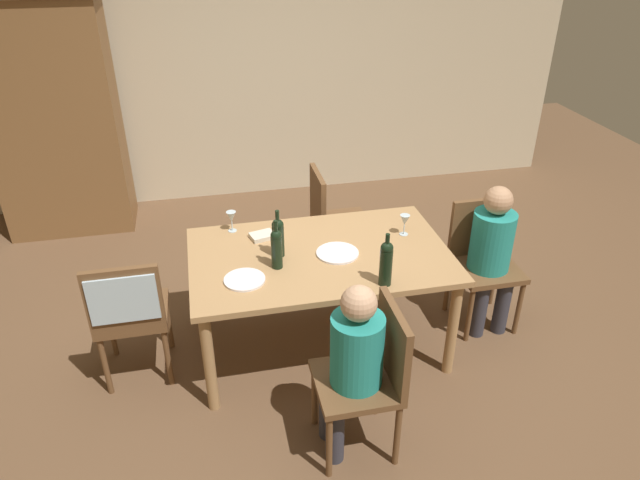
{
  "coord_description": "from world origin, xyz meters",
  "views": [
    {
      "loc": [
        -0.69,
        -3.16,
        2.7
      ],
      "look_at": [
        0.0,
        0.0,
        0.85
      ],
      "focal_mm": 32.51,
      "sensor_mm": 36.0,
      "label": 1
    }
  ],
  "objects_px": {
    "wine_bottle_tall_green": "(277,247)",
    "dinner_plate_guest_left": "(337,253)",
    "wine_bottle_dark_red": "(278,236)",
    "wine_glass_centre": "(405,221)",
    "dinner_plate_host": "(245,280)",
    "dining_table": "(320,264)",
    "wine_glass_near_left": "(231,217)",
    "chair_left_end": "(128,307)",
    "person_woman_host": "(352,359)",
    "chair_near": "(372,370)",
    "chair_far_right": "(331,216)",
    "armoire_cabinet": "(53,116)",
    "person_man_bearded": "(492,249)",
    "chair_right_end": "(483,254)",
    "wine_bottle_short_olive": "(386,262)"
  },
  "relations": [
    {
      "from": "chair_far_right",
      "to": "dinner_plate_host",
      "type": "xyz_separation_m",
      "value": [
        -0.81,
        -1.12,
        0.22
      ]
    },
    {
      "from": "wine_bottle_tall_green",
      "to": "dinner_plate_host",
      "type": "distance_m",
      "value": 0.28
    },
    {
      "from": "person_woman_host",
      "to": "wine_bottle_dark_red",
      "type": "height_order",
      "value": "person_woman_host"
    },
    {
      "from": "chair_left_end",
      "to": "wine_glass_centre",
      "type": "relative_size",
      "value": 6.17
    },
    {
      "from": "chair_near",
      "to": "armoire_cabinet",
      "type": "bearing_deg",
      "value": 32.53
    },
    {
      "from": "chair_near",
      "to": "person_woman_host",
      "type": "height_order",
      "value": "person_woman_host"
    },
    {
      "from": "person_man_bearded",
      "to": "dinner_plate_guest_left",
      "type": "relative_size",
      "value": 3.98
    },
    {
      "from": "chair_right_end",
      "to": "dinner_plate_guest_left",
      "type": "distance_m",
      "value": 1.14
    },
    {
      "from": "chair_far_right",
      "to": "armoire_cabinet",
      "type": "bearing_deg",
      "value": -121.48
    },
    {
      "from": "dining_table",
      "to": "chair_near",
      "type": "bearing_deg",
      "value": -84.51
    },
    {
      "from": "wine_bottle_tall_green",
      "to": "dinner_plate_guest_left",
      "type": "distance_m",
      "value": 0.43
    },
    {
      "from": "wine_glass_near_left",
      "to": "dinner_plate_guest_left",
      "type": "bearing_deg",
      "value": -35.63
    },
    {
      "from": "wine_glass_centre",
      "to": "dinner_plate_host",
      "type": "height_order",
      "value": "wine_glass_centre"
    },
    {
      "from": "chair_left_end",
      "to": "dinner_plate_host",
      "type": "relative_size",
      "value": 3.66
    },
    {
      "from": "dining_table",
      "to": "wine_glass_centre",
      "type": "bearing_deg",
      "value": 11.41
    },
    {
      "from": "person_man_bearded",
      "to": "dinner_plate_guest_left",
      "type": "xyz_separation_m",
      "value": [
        -1.12,
        -0.01,
        0.12
      ]
    },
    {
      "from": "chair_right_end",
      "to": "wine_bottle_short_olive",
      "type": "distance_m",
      "value": 1.12
    },
    {
      "from": "dining_table",
      "to": "chair_far_right",
      "type": "xyz_separation_m",
      "value": [
        0.29,
        0.91,
        -0.13
      ]
    },
    {
      "from": "chair_near",
      "to": "wine_bottle_tall_green",
      "type": "bearing_deg",
      "value": 25.57
    },
    {
      "from": "wine_bottle_tall_green",
      "to": "wine_bottle_short_olive",
      "type": "relative_size",
      "value": 0.96
    },
    {
      "from": "chair_far_right",
      "to": "dinner_plate_guest_left",
      "type": "xyz_separation_m",
      "value": [
        -0.18,
        -0.94,
        0.22
      ]
    },
    {
      "from": "chair_near",
      "to": "chair_far_right",
      "type": "xyz_separation_m",
      "value": [
        0.21,
        1.82,
        0.0
      ]
    },
    {
      "from": "dinner_plate_host",
      "to": "wine_glass_near_left",
      "type": "bearing_deg",
      "value": 91.61
    },
    {
      "from": "person_man_bearded",
      "to": "wine_bottle_dark_red",
      "type": "distance_m",
      "value": 1.51
    },
    {
      "from": "dining_table",
      "to": "wine_glass_near_left",
      "type": "distance_m",
      "value": 0.71
    },
    {
      "from": "armoire_cabinet",
      "to": "wine_bottle_tall_green",
      "type": "bearing_deg",
      "value": -55.33
    },
    {
      "from": "wine_glass_centre",
      "to": "person_woman_host",
      "type": "bearing_deg",
      "value": -121.97
    },
    {
      "from": "chair_right_end",
      "to": "dinner_plate_guest_left",
      "type": "xyz_separation_m",
      "value": [
        -1.12,
        -0.12,
        0.22
      ]
    },
    {
      "from": "chair_left_end",
      "to": "wine_glass_near_left",
      "type": "relative_size",
      "value": 6.17
    },
    {
      "from": "armoire_cabinet",
      "to": "dinner_plate_guest_left",
      "type": "xyz_separation_m",
      "value": [
        2.05,
        -2.31,
        -0.34
      ]
    },
    {
      "from": "chair_near",
      "to": "chair_left_end",
      "type": "height_order",
      "value": "same"
    },
    {
      "from": "chair_left_end",
      "to": "person_woman_host",
      "type": "height_order",
      "value": "person_woman_host"
    },
    {
      "from": "dining_table",
      "to": "chair_far_right",
      "type": "relative_size",
      "value": 1.84
    },
    {
      "from": "dining_table",
      "to": "wine_bottle_dark_red",
      "type": "distance_m",
      "value": 0.35
    },
    {
      "from": "person_man_bearded",
      "to": "wine_glass_near_left",
      "type": "bearing_deg",
      "value": -14.45
    },
    {
      "from": "person_woman_host",
      "to": "chair_far_right",
      "type": "bearing_deg",
      "value": -9.95
    },
    {
      "from": "dining_table",
      "to": "person_woman_host",
      "type": "xyz_separation_m",
      "value": [
        -0.03,
        -0.91,
        -0.04
      ]
    },
    {
      "from": "armoire_cabinet",
      "to": "dinner_plate_host",
      "type": "height_order",
      "value": "armoire_cabinet"
    },
    {
      "from": "chair_left_end",
      "to": "wine_bottle_dark_red",
      "type": "relative_size",
      "value": 2.84
    },
    {
      "from": "chair_left_end",
      "to": "wine_glass_near_left",
      "type": "height_order",
      "value": "chair_left_end"
    },
    {
      "from": "armoire_cabinet",
      "to": "wine_bottle_tall_green",
      "type": "relative_size",
      "value": 6.64
    },
    {
      "from": "person_woman_host",
      "to": "wine_bottle_tall_green",
      "type": "height_order",
      "value": "person_woman_host"
    },
    {
      "from": "wine_bottle_tall_green",
      "to": "chair_left_end",
      "type": "bearing_deg",
      "value": -178.83
    },
    {
      "from": "armoire_cabinet",
      "to": "chair_left_end",
      "type": "relative_size",
      "value": 2.37
    },
    {
      "from": "wine_bottle_tall_green",
      "to": "wine_bottle_dark_red",
      "type": "relative_size",
      "value": 1.01
    },
    {
      "from": "wine_bottle_short_olive",
      "to": "wine_glass_centre",
      "type": "xyz_separation_m",
      "value": [
        0.32,
        0.55,
        -0.05
      ]
    },
    {
      "from": "dinner_plate_host",
      "to": "person_woman_host",
      "type": "bearing_deg",
      "value": -54.76
    },
    {
      "from": "dining_table",
      "to": "chair_left_end",
      "type": "bearing_deg",
      "value": -174.23
    },
    {
      "from": "chair_left_end",
      "to": "wine_bottle_dark_red",
      "type": "height_order",
      "value": "wine_bottle_dark_red"
    },
    {
      "from": "wine_glass_centre",
      "to": "dinner_plate_host",
      "type": "xyz_separation_m",
      "value": [
        -1.13,
        -0.34,
        -0.1
      ]
    }
  ]
}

